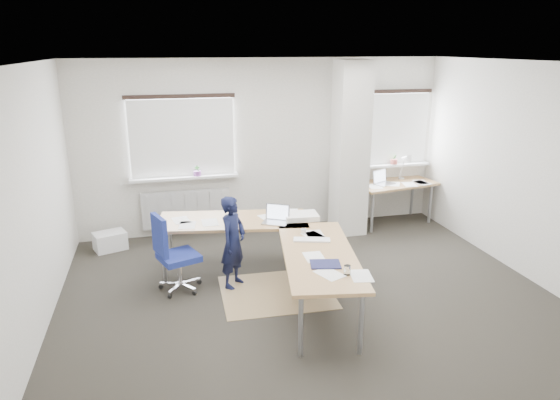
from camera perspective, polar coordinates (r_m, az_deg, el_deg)
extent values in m
plane|color=black|center=(6.38, 3.01, -10.61)|extent=(6.00, 6.00, 0.00)
cube|color=beige|center=(8.21, -1.93, 6.16)|extent=(6.00, 0.04, 2.80)
cube|color=beige|center=(3.69, 14.83, -8.64)|extent=(6.00, 0.04, 2.80)
cube|color=beige|center=(5.76, -26.62, -0.51)|extent=(0.04, 5.00, 2.80)
cube|color=beige|center=(7.30, 26.38, 2.97)|extent=(0.04, 5.00, 2.80)
cube|color=white|center=(5.64, 3.47, 15.43)|extent=(6.00, 5.00, 0.04)
cube|color=beige|center=(8.07, 8.02, 5.74)|extent=(0.50, 0.50, 2.78)
cube|color=white|center=(7.98, -11.13, 6.99)|extent=(1.60, 0.04, 1.20)
cube|color=white|center=(7.94, -11.11, 6.94)|extent=(1.60, 0.02, 1.20)
cube|color=white|center=(8.04, -10.84, 2.56)|extent=(1.70, 0.20, 0.04)
cube|color=white|center=(8.91, 12.86, 7.93)|extent=(1.20, 0.04, 1.20)
cube|color=white|center=(8.88, 12.98, 7.88)|extent=(1.20, 0.02, 1.20)
cube|color=white|center=(8.97, 12.80, 3.94)|extent=(1.30, 0.20, 0.04)
cube|color=silver|center=(8.21, -10.65, -0.99)|extent=(1.40, 0.10, 0.60)
cylinder|color=#844291|center=(8.02, -9.43, 3.04)|extent=(0.12, 0.12, 0.08)
imported|color=#296227|center=(8.01, -9.45, 3.33)|extent=(0.09, 0.06, 0.17)
cylinder|color=#9A433B|center=(8.94, 12.88, 4.29)|extent=(0.12, 0.12, 0.08)
imported|color=#296227|center=(8.93, 12.90, 4.55)|extent=(0.09, 0.07, 0.17)
cube|color=#9A7E54|center=(6.39, -0.41, -10.46)|extent=(1.41, 1.21, 0.01)
cube|color=white|center=(8.03, -18.85, -4.45)|extent=(0.54, 0.46, 0.27)
cube|color=olive|center=(6.78, -5.43, -2.38)|extent=(2.11, 1.14, 0.04)
cube|color=olive|center=(5.71, 4.45, -6.18)|extent=(1.14, 2.11, 0.04)
cylinder|color=#98989D|center=(6.72, -13.13, -6.30)|extent=(0.05, 0.05, 0.69)
cylinder|color=#98989D|center=(7.26, -12.43, -4.42)|extent=(0.05, 0.05, 0.69)
cylinder|color=#98989D|center=(7.22, 1.89, -4.15)|extent=(0.05, 0.05, 0.69)
cylinder|color=#98989D|center=(5.05, 2.39, -14.16)|extent=(0.05, 0.05, 0.69)
cylinder|color=#98989D|center=(5.14, 9.24, -13.75)|extent=(0.05, 0.05, 0.69)
cylinder|color=#98989D|center=(6.72, 5.82, -5.91)|extent=(0.05, 0.05, 0.69)
cube|color=#B7B7BC|center=(6.60, -0.53, -2.60)|extent=(0.40, 0.36, 0.01)
cube|color=#B7B7BC|center=(6.66, -0.27, -1.36)|extent=(0.31, 0.20, 0.22)
cube|color=silver|center=(6.66, -0.27, -1.36)|extent=(0.27, 0.17, 0.19)
cube|color=white|center=(6.03, 3.65, -4.56)|extent=(0.46, 0.26, 0.02)
cube|color=#16173D|center=(5.40, 5.21, -7.31)|extent=(0.36, 0.30, 0.01)
cube|color=white|center=(6.76, 2.42, -1.86)|extent=(0.47, 0.35, 0.07)
imported|color=white|center=(6.22, 2.70, -3.62)|extent=(0.08, 0.08, 0.07)
cylinder|color=silver|center=(5.19, 7.69, -7.94)|extent=(0.07, 0.07, 0.10)
cube|color=olive|center=(8.78, 12.95, 1.83)|extent=(1.50, 0.93, 0.04)
cylinder|color=#98989D|center=(8.35, 10.49, -1.42)|extent=(0.05, 0.05, 0.69)
cylinder|color=#98989D|center=(9.06, 16.79, -0.40)|extent=(0.05, 0.05, 0.69)
cylinder|color=#98989D|center=(8.75, 8.66, -0.47)|extent=(0.05, 0.05, 0.69)
cylinder|color=#98989D|center=(9.43, 14.84, 0.44)|extent=(0.05, 0.05, 0.69)
cube|color=#B7B7BC|center=(8.62, 11.86, 1.82)|extent=(0.40, 0.35, 0.01)
cube|color=#B7B7BC|center=(8.66, 11.31, 2.69)|extent=(0.31, 0.18, 0.22)
cube|color=silver|center=(8.66, 11.31, 2.69)|extent=(0.27, 0.16, 0.19)
cylinder|color=silver|center=(9.05, 13.70, 2.43)|extent=(0.10, 0.10, 0.02)
cylinder|color=silver|center=(9.00, 13.78, 3.60)|extent=(0.02, 0.16, 0.38)
cylinder|color=silver|center=(8.85, 14.24, 4.80)|extent=(0.02, 0.29, 0.13)
cone|color=silver|center=(8.74, 14.66, 4.47)|extent=(0.14, 0.16, 0.17)
cube|color=navy|center=(6.39, -11.49, -6.39)|extent=(0.58, 0.58, 0.08)
cube|color=navy|center=(6.20, -13.60, -3.98)|extent=(0.19, 0.39, 0.49)
cylinder|color=silver|center=(6.47, -11.39, -7.90)|extent=(0.06, 0.06, 0.33)
cylinder|color=black|center=(6.66, -9.23, -9.23)|extent=(0.07, 0.05, 0.06)
cylinder|color=black|center=(6.80, -11.46, -8.77)|extent=(0.03, 0.06, 0.06)
cylinder|color=black|center=(6.63, -13.44, -9.60)|extent=(0.06, 0.04, 0.06)
cylinder|color=black|center=(6.38, -12.47, -10.66)|extent=(0.06, 0.07, 0.06)
cylinder|color=black|center=(6.39, -9.75, -10.42)|extent=(0.06, 0.06, 0.06)
imported|color=black|center=(6.35, -5.39, -4.82)|extent=(0.50, 0.52, 1.20)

